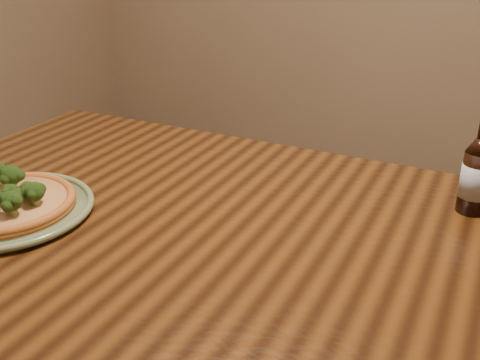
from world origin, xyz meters
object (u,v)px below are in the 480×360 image
at_px(table, 247,276).
at_px(pizza, 6,201).
at_px(beer_bottle, 477,174).
at_px(plate, 7,209).

height_order(table, pizza, pizza).
xyz_separation_m(table, beer_bottle, (0.35, 0.27, 0.17)).
bearing_deg(beer_bottle, pizza, -152.52).
bearing_deg(pizza, plate, -129.43).
bearing_deg(table, pizza, -162.94).
distance_m(table, plate, 0.48).
bearing_deg(beer_bottle, plate, -152.48).
bearing_deg(pizza, table, 17.06).
height_order(pizza, beer_bottle, beer_bottle).
height_order(plate, pizza, pizza).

